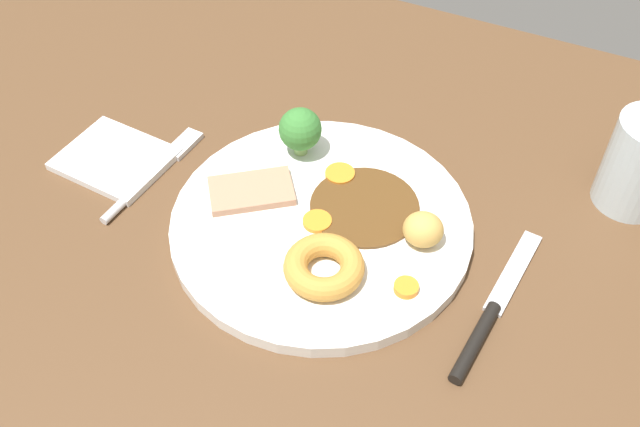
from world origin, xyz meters
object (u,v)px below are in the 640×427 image
folded_napkin (115,159)px  carrot_coin_front (406,287)px  dinner_plate (320,226)px  carrot_coin_side (340,174)px  fork (156,171)px  knife (490,315)px  yorkshire_pudding (324,267)px  roast_potato_left (423,229)px  meat_slice_main (251,191)px  broccoli_floret (300,130)px  carrot_coin_back (317,221)px

folded_napkin → carrot_coin_front: bearing=-5.5°
dinner_plate → carrot_coin_side: bearing=97.7°
fork → knife: bearing=-90.3°
knife → carrot_coin_front: bearing=106.0°
yorkshire_pudding → roast_potato_left: bearing=49.3°
meat_slice_main → yorkshire_pudding: (10.78, -5.87, 0.69)cm
roast_potato_left → broccoli_floret: broccoli_floret is taller
carrot_coin_side → broccoli_floret: size_ratio=0.57×
dinner_plate → carrot_coin_front: (10.33, -4.04, 1.02)cm
carrot_coin_front → carrot_coin_side: 15.29cm
roast_potato_left → carrot_coin_back: (-9.69, -2.21, -1.39)cm
carrot_coin_side → roast_potato_left: bearing=-23.5°
carrot_coin_side → dinner_plate: bearing=-82.3°
carrot_coin_front → knife: carrot_coin_front is taller
folded_napkin → carrot_coin_back: bearing=1.0°
meat_slice_main → carrot_coin_side: 9.15cm
dinner_plate → fork: (-18.78, -0.38, -0.31)cm
folded_napkin → carrot_coin_side: bearing=17.4°
fork → knife: 36.55cm
carrot_coin_front → folded_napkin: carrot_coin_front is taller
yorkshire_pudding → broccoli_floret: 16.43cm
yorkshire_pudding → knife: (14.56, 2.98, -2.04)cm
dinner_plate → yorkshire_pudding: size_ratio=4.00×
meat_slice_main → carrot_coin_front: bearing=-13.4°
roast_potato_left → fork: bearing=-175.5°
carrot_coin_back → carrot_coin_side: 6.79cm
dinner_plate → broccoli_floret: size_ratio=5.45×
roast_potato_left → knife: roast_potato_left is taller
carrot_coin_side → broccoli_floret: bearing=164.2°
carrot_coin_back → fork: size_ratio=0.18×
knife → carrot_coin_side: bearing=69.4°
yorkshire_pudding → carrot_coin_side: size_ratio=2.40×
carrot_coin_front → knife: (7.36, 1.38, -1.27)cm
yorkshire_pudding → dinner_plate: bearing=119.1°
dinner_plate → carrot_coin_front: size_ratio=13.11×
meat_slice_main → knife: bearing=-6.5°
meat_slice_main → carrot_coin_back: 7.56cm
carrot_coin_back → knife: size_ratio=0.15×
fork → knife: (36.48, -2.29, 0.06)cm
roast_potato_left → meat_slice_main: bearing=-174.7°
dinner_plate → meat_slice_main: bearing=178.3°
roast_potato_left → broccoli_floret: size_ratio=0.71×
dinner_plate → yorkshire_pudding: bearing=-60.9°
dinner_plate → knife: 17.89cm
meat_slice_main → broccoli_floret: bearing=78.2°
roast_potato_left → fork: size_ratio=0.25×
carrot_coin_side → folded_napkin: bearing=-162.6°
dinner_plate → carrot_coin_front: carrot_coin_front is taller
broccoli_floret → yorkshire_pudding: bearing=-55.7°
broccoli_floret → knife: broccoli_floret is taller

